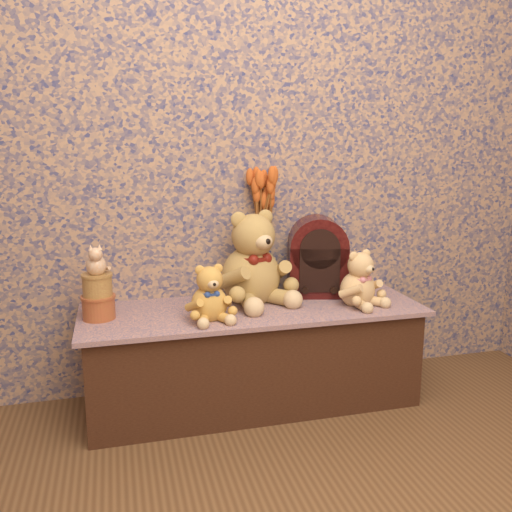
{
  "coord_description": "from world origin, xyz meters",
  "views": [
    {
      "loc": [
        -0.57,
        -0.96,
        1.16
      ],
      "look_at": [
        0.0,
        1.2,
        0.69
      ],
      "focal_mm": 38.27,
      "sensor_mm": 36.0,
      "label": 1
    }
  ],
  "objects_px": {
    "teddy_large": "(251,253)",
    "cathedral_radio": "(317,256)",
    "biscuit_tin_lower": "(99,307)",
    "ceramic_vase": "(264,277)",
    "teddy_medium": "(209,290)",
    "cat_figurine": "(96,259)",
    "teddy_small": "(358,276)"
  },
  "relations": [
    {
      "from": "ceramic_vase",
      "to": "cat_figurine",
      "type": "xyz_separation_m",
      "value": [
        -0.74,
        -0.16,
        0.16
      ]
    },
    {
      "from": "teddy_medium",
      "to": "cathedral_radio",
      "type": "distance_m",
      "value": 0.61
    },
    {
      "from": "cathedral_radio",
      "to": "ceramic_vase",
      "type": "bearing_deg",
      "value": -174.21
    },
    {
      "from": "teddy_medium",
      "to": "teddy_small",
      "type": "relative_size",
      "value": 0.93
    },
    {
      "from": "cathedral_radio",
      "to": "ceramic_vase",
      "type": "distance_m",
      "value": 0.27
    },
    {
      "from": "teddy_large",
      "to": "cathedral_radio",
      "type": "height_order",
      "value": "teddy_large"
    },
    {
      "from": "teddy_small",
      "to": "cat_figurine",
      "type": "distance_m",
      "value": 1.12
    },
    {
      "from": "teddy_medium",
      "to": "teddy_small",
      "type": "distance_m",
      "value": 0.67
    },
    {
      "from": "cathedral_radio",
      "to": "biscuit_tin_lower",
      "type": "height_order",
      "value": "cathedral_radio"
    },
    {
      "from": "teddy_large",
      "to": "teddy_small",
      "type": "xyz_separation_m",
      "value": [
        0.44,
        -0.17,
        -0.09
      ]
    },
    {
      "from": "teddy_large",
      "to": "teddy_medium",
      "type": "height_order",
      "value": "teddy_large"
    },
    {
      "from": "cathedral_radio",
      "to": "cat_figurine",
      "type": "height_order",
      "value": "cathedral_radio"
    },
    {
      "from": "biscuit_tin_lower",
      "to": "ceramic_vase",
      "type": "bearing_deg",
      "value": 11.97
    },
    {
      "from": "teddy_large",
      "to": "teddy_small",
      "type": "bearing_deg",
      "value": -39.09
    },
    {
      "from": "teddy_small",
      "to": "cathedral_radio",
      "type": "relative_size",
      "value": 0.71
    },
    {
      "from": "biscuit_tin_lower",
      "to": "cat_figurine",
      "type": "bearing_deg",
      "value": 0.0
    },
    {
      "from": "teddy_medium",
      "to": "cathedral_radio",
      "type": "bearing_deg",
      "value": 16.26
    },
    {
      "from": "teddy_large",
      "to": "teddy_medium",
      "type": "bearing_deg",
      "value": -156.3
    },
    {
      "from": "cathedral_radio",
      "to": "cat_figurine",
      "type": "relative_size",
      "value": 2.85
    },
    {
      "from": "teddy_medium",
      "to": "cat_figurine",
      "type": "bearing_deg",
      "value": 157.59
    },
    {
      "from": "teddy_large",
      "to": "biscuit_tin_lower",
      "type": "distance_m",
      "value": 0.69
    },
    {
      "from": "teddy_small",
      "to": "cathedral_radio",
      "type": "xyz_separation_m",
      "value": [
        -0.11,
        0.2,
        0.05
      ]
    },
    {
      "from": "ceramic_vase",
      "to": "biscuit_tin_lower",
      "type": "distance_m",
      "value": 0.76
    },
    {
      "from": "teddy_medium",
      "to": "teddy_large",
      "type": "bearing_deg",
      "value": 34.95
    },
    {
      "from": "teddy_large",
      "to": "teddy_medium",
      "type": "relative_size",
      "value": 1.8
    },
    {
      "from": "teddy_large",
      "to": "cathedral_radio",
      "type": "relative_size",
      "value": 1.2
    },
    {
      "from": "teddy_large",
      "to": "cathedral_radio",
      "type": "distance_m",
      "value": 0.33
    },
    {
      "from": "teddy_large",
      "to": "cat_figurine",
      "type": "bearing_deg",
      "value": 168.95
    },
    {
      "from": "teddy_large",
      "to": "cat_figurine",
      "type": "xyz_separation_m",
      "value": [
        -0.66,
        -0.08,
        0.03
      ]
    },
    {
      "from": "teddy_medium",
      "to": "ceramic_vase",
      "type": "bearing_deg",
      "value": 35.04
    },
    {
      "from": "teddy_medium",
      "to": "biscuit_tin_lower",
      "type": "xyz_separation_m",
      "value": [
        -0.44,
        0.12,
        -0.08
      ]
    },
    {
      "from": "teddy_medium",
      "to": "cat_figurine",
      "type": "relative_size",
      "value": 1.9
    }
  ]
}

